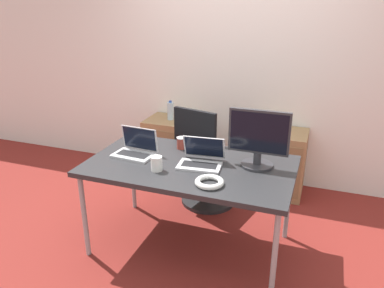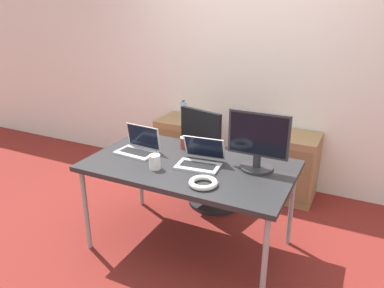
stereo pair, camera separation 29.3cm
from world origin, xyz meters
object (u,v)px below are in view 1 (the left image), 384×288
at_px(office_chair, 205,170).
at_px(cable_coil, 209,182).
at_px(cabinet_right, 278,162).
at_px(monitor, 259,140).
at_px(coffee_cup_white, 157,164).
at_px(coffee_cup_brown, 181,143).
at_px(laptop_left, 201,159).
at_px(cabinet_left, 171,148).
at_px(laptop_right, 135,149).
at_px(water_bottle, 170,111).

relative_size(office_chair, cable_coil, 5.12).
distance_m(cabinet_right, cable_coil, 1.61).
bearing_deg(monitor, cabinet_right, 87.36).
bearing_deg(coffee_cup_white, coffee_cup_brown, 88.65).
distance_m(laptop_left, coffee_cup_white, 0.35).
bearing_deg(coffee_cup_brown, monitor, -11.19).
distance_m(coffee_cup_white, coffee_cup_brown, 0.47).
height_order(cabinet_left, laptop_left, laptop_left).
bearing_deg(office_chair, coffee_cup_brown, -100.68).
relative_size(laptop_right, coffee_cup_white, 3.09).
distance_m(laptop_left, coffee_cup_brown, 0.37).
xyz_separation_m(laptop_left, cable_coil, (0.16, -0.30, -0.03)).
relative_size(monitor, coffee_cup_white, 4.11).
bearing_deg(water_bottle, cabinet_left, -90.00).
distance_m(laptop_right, cable_coil, 0.80).
relative_size(cabinet_left, laptop_right, 1.99).
bearing_deg(cabinet_left, cabinet_right, 0.00).
relative_size(cabinet_right, coffee_cup_white, 6.16).
bearing_deg(office_chair, cable_coil, -70.53).
relative_size(office_chair, water_bottle, 4.78).
distance_m(cabinet_right, water_bottle, 1.33).
bearing_deg(office_chair, laptop_right, -119.37).
bearing_deg(coffee_cup_white, laptop_right, 143.53).
height_order(water_bottle, monitor, monitor).
height_order(office_chair, cabinet_left, office_chair).
bearing_deg(cabinet_left, water_bottle, 90.00).
bearing_deg(laptop_left, office_chair, 105.18).
distance_m(cabinet_left, coffee_cup_white, 1.59).
height_order(office_chair, laptop_right, office_chair).
bearing_deg(coffee_cup_brown, cable_coil, -52.22).
height_order(laptop_left, coffee_cup_brown, laptop_left).
bearing_deg(monitor, coffee_cup_white, -154.17).
xyz_separation_m(cabinet_left, monitor, (1.20, -1.09, 0.64)).
relative_size(water_bottle, coffee_cup_white, 1.95).
bearing_deg(cable_coil, laptop_left, 118.52).
height_order(office_chair, coffee_cup_brown, office_chair).
relative_size(cabinet_left, monitor, 1.50).
xyz_separation_m(cabinet_right, cable_coil, (-0.30, -1.52, 0.44)).
distance_m(laptop_left, monitor, 0.47).
xyz_separation_m(office_chair, laptop_left, (0.19, -0.69, 0.43)).
xyz_separation_m(monitor, coffee_cup_white, (-0.70, -0.34, -0.16)).
xyz_separation_m(cabinet_right, laptop_right, (-1.04, -1.21, 0.47)).
bearing_deg(water_bottle, laptop_left, -57.41).
relative_size(cabinet_right, laptop_left, 1.97).
xyz_separation_m(water_bottle, laptop_left, (0.78, -1.22, 0.02)).
xyz_separation_m(laptop_right, cable_coil, (0.74, -0.30, -0.03)).
distance_m(office_chair, water_bottle, 0.89).
height_order(monitor, cable_coil, monitor).
relative_size(coffee_cup_white, cable_coil, 0.55).
xyz_separation_m(laptop_left, coffee_cup_brown, (-0.27, 0.26, 0.01)).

